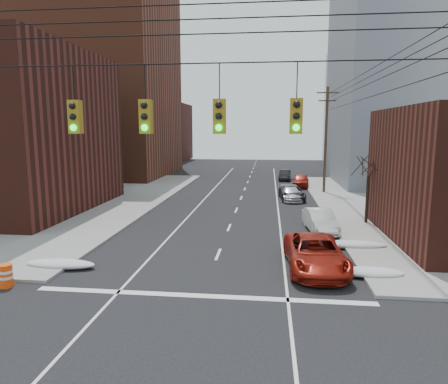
% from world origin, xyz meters
% --- Properties ---
extents(building_brick_tall, '(24.00, 20.00, 30.00)m').
position_xyz_m(building_brick_tall, '(-24.00, 48.00, 15.00)').
color(building_brick_tall, brown).
rests_on(building_brick_tall, ground).
extents(building_brick_far, '(22.00, 18.00, 12.00)m').
position_xyz_m(building_brick_far, '(-26.00, 74.00, 6.00)').
color(building_brick_far, '#441C14').
rests_on(building_brick_far, ground).
extents(building_office, '(22.00, 20.00, 25.00)m').
position_xyz_m(building_office, '(22.00, 44.00, 12.50)').
color(building_office, gray).
rests_on(building_office, ground).
extents(building_glass, '(20.00, 18.00, 22.00)m').
position_xyz_m(building_glass, '(24.00, 70.00, 11.00)').
color(building_glass, gray).
rests_on(building_glass, ground).
extents(utility_pole_far, '(2.20, 0.28, 11.00)m').
position_xyz_m(utility_pole_far, '(8.50, 34.00, 5.78)').
color(utility_pole_far, '#473323').
rests_on(utility_pole_far, ground).
extents(traffic_signals, '(17.00, 0.42, 2.02)m').
position_xyz_m(traffic_signals, '(0.10, 2.97, 7.17)').
color(traffic_signals, black).
rests_on(traffic_signals, ground).
extents(bare_tree, '(2.09, 2.20, 4.93)m').
position_xyz_m(bare_tree, '(9.59, 20.00, 2.32)').
color(bare_tree, black).
rests_on(bare_tree, ground).
extents(snow_nw, '(3.50, 1.08, 0.42)m').
position_xyz_m(snow_nw, '(-7.40, 9.00, 0.21)').
color(snow_nw, silver).
rests_on(snow_nw, ground).
extents(snow_ne, '(3.00, 1.08, 0.42)m').
position_xyz_m(snow_ne, '(7.40, 9.50, 0.21)').
color(snow_ne, silver).
rests_on(snow_ne, ground).
extents(snow_east_far, '(4.00, 1.08, 0.42)m').
position_xyz_m(snow_east_far, '(7.40, 14.00, 0.21)').
color(snow_east_far, silver).
rests_on(snow_east_far, ground).
extents(red_pickup, '(2.90, 5.88, 1.61)m').
position_xyz_m(red_pickup, '(4.96, 10.25, 0.80)').
color(red_pickup, maroon).
rests_on(red_pickup, ground).
extents(parked_car_a, '(2.00, 4.04, 1.32)m').
position_xyz_m(parked_car_a, '(6.40, 17.37, 0.66)').
color(parked_car_a, '#A9A9AE').
rests_on(parked_car_a, ground).
extents(parked_car_b, '(2.06, 4.64, 1.48)m').
position_xyz_m(parked_car_b, '(6.09, 17.59, 0.74)').
color(parked_car_b, silver).
rests_on(parked_car_b, ground).
extents(parked_car_c, '(2.55, 4.89, 1.32)m').
position_xyz_m(parked_car_c, '(4.91, 29.58, 0.66)').
color(parked_car_c, black).
rests_on(parked_car_c, ground).
extents(parked_car_d, '(2.09, 4.51, 1.27)m').
position_xyz_m(parked_car_d, '(4.80, 29.20, 0.64)').
color(parked_car_d, silver).
rests_on(parked_car_d, ground).
extents(parked_car_e, '(2.27, 4.70, 1.55)m').
position_xyz_m(parked_car_e, '(6.40, 38.25, 0.77)').
color(parked_car_e, maroon).
rests_on(parked_car_e, ground).
extents(parked_car_f, '(1.77, 4.23, 1.36)m').
position_xyz_m(parked_car_f, '(4.80, 44.45, 0.68)').
color(parked_car_f, black).
rests_on(parked_car_f, ground).
extents(lot_car_a, '(4.96, 2.27, 1.58)m').
position_xyz_m(lot_car_a, '(-14.55, 22.35, 0.94)').
color(lot_car_a, silver).
rests_on(lot_car_a, sidewalk_nw).
extents(lot_car_b, '(5.66, 3.65, 1.45)m').
position_xyz_m(lot_car_b, '(-14.96, 30.59, 0.88)').
color(lot_car_b, '#A2A2A7').
rests_on(lot_car_b, sidewalk_nw).
extents(lot_car_c, '(4.44, 2.18, 1.24)m').
position_xyz_m(lot_car_c, '(-17.04, 25.11, 0.77)').
color(lot_car_c, black).
rests_on(lot_car_c, sidewalk_nw).
extents(lot_car_d, '(4.32, 2.13, 1.42)m').
position_xyz_m(lot_car_d, '(-16.79, 25.57, 0.86)').
color(lot_car_d, '#A4A5A9').
rests_on(lot_car_d, sidewalk_nw).
extents(construction_barrel, '(0.76, 0.76, 1.00)m').
position_xyz_m(construction_barrel, '(-8.50, 6.50, 0.52)').
color(construction_barrel, '#FF490D').
rests_on(construction_barrel, ground).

